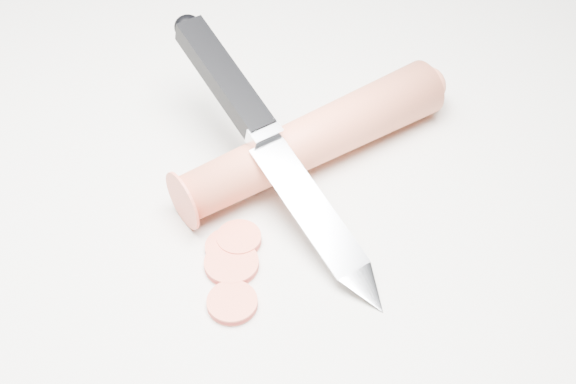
{
  "coord_description": "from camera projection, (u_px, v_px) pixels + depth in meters",
  "views": [
    {
      "loc": [
        0.03,
        -0.42,
        0.43
      ],
      "look_at": [
        0.04,
        -0.02,
        0.02
      ],
      "focal_mm": 50.0,
      "sensor_mm": 36.0,
      "label": 1
    }
  ],
  "objects": [
    {
      "name": "carrot_slice_4",
      "position": [
        229.0,
        248.0,
        0.56
      ],
      "size": [
        0.03,
        0.03,
        0.01
      ],
      "primitive_type": "cylinder",
      "color": "#ED5C41",
      "rests_on": "ground"
    },
    {
      "name": "carrot_slice_3",
      "position": [
        252.0,
        164.0,
        0.61
      ],
      "size": [
        0.04,
        0.04,
        0.01
      ],
      "primitive_type": "cylinder",
      "color": "#ED5C41",
      "rests_on": "ground"
    },
    {
      "name": "carrot",
      "position": [
        313.0,
        140.0,
        0.6
      ],
      "size": [
        0.21,
        0.15,
        0.04
      ],
      "primitive_type": "cylinder",
      "rotation": [
        1.57,
        0.0,
        -1.0
      ],
      "color": "#E56845",
      "rests_on": "ground"
    },
    {
      "name": "carrot_slice_0",
      "position": [
        232.0,
        303.0,
        0.52
      ],
      "size": [
        0.03,
        0.03,
        0.01
      ],
      "primitive_type": "cylinder",
      "color": "#ED5C41",
      "rests_on": "ground"
    },
    {
      "name": "ground",
      "position": [
        230.0,
        186.0,
        0.6
      ],
      "size": [
        2.4,
        2.4,
        0.0
      ],
      "primitive_type": "plane",
      "color": "silver",
      "rests_on": "ground"
    },
    {
      "name": "carrot_slice_2",
      "position": [
        232.0,
        264.0,
        0.55
      ],
      "size": [
        0.04,
        0.04,
        0.01
      ],
      "primitive_type": "cylinder",
      "color": "#ED5C41",
      "rests_on": "ground"
    },
    {
      "name": "kitchen_knife",
      "position": [
        276.0,
        148.0,
        0.57
      ],
      "size": [
        0.17,
        0.24,
        0.09
      ],
      "primitive_type": null,
      "color": "silver",
      "rests_on": "ground"
    },
    {
      "name": "carrot_slice_1",
      "position": [
        239.0,
        239.0,
        0.56
      ],
      "size": [
        0.03,
        0.03,
        0.01
      ],
      "primitive_type": "cylinder",
      "color": "#ED5C41",
      "rests_on": "ground"
    }
  ]
}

